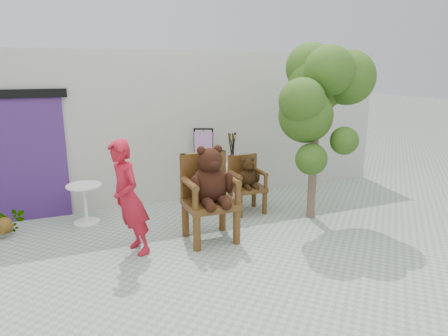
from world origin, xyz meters
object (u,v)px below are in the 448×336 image
Objects in this scene: chair_small at (247,179)px; stool_bucket at (231,173)px; person at (129,198)px; tree at (322,87)px; cafe_table at (85,199)px; display_stand at (204,174)px; chair_big at (209,186)px.

stool_bucket is at bearing 101.47° from chair_small.
person is 3.73m from tree.
display_stand reaches higher than cafe_table.
cafe_table is (-0.53, 1.52, -0.42)m from person.
cafe_table is at bearing 169.96° from chair_small.
chair_big is 0.49× the size of tree.
chair_big is at bearing -174.35° from tree.
stool_bucket reaches higher than cafe_table.
tree is at bearing -34.91° from chair_small.
tree reaches higher than stool_bucket.
chair_small reaches higher than cafe_table.
chair_big is 1.01× the size of display_stand.
stool_bucket is at bearing -0.02° from cafe_table.
cafe_table is 0.23× the size of tree.
tree is (1.61, -1.60, 1.77)m from display_stand.
cafe_table is (-2.88, 0.51, -0.20)m from chair_small.
chair_small is at bearing -33.87° from display_stand.
chair_big is 2.62m from tree.
display_stand is at bearing 122.78° from chair_small.
person is (-1.25, -0.06, -0.03)m from chair_big.
chair_small is at bearing -78.53° from stool_bucket.
cafe_table is at bearing -176.73° from person.
person is 1.13× the size of display_stand.
chair_small is at bearing -10.04° from cafe_table.
chair_small is 0.70× the size of display_stand.
display_stand is at bearing 135.23° from tree.
person is 1.18× the size of stool_bucket.
person is 2.72m from stool_bucket.
tree is at bearing 5.65° from chair_big.
chair_big is at bearing -124.32° from stool_bucket.
cafe_table is 4.55m from tree.
person is 2.61m from display_stand.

